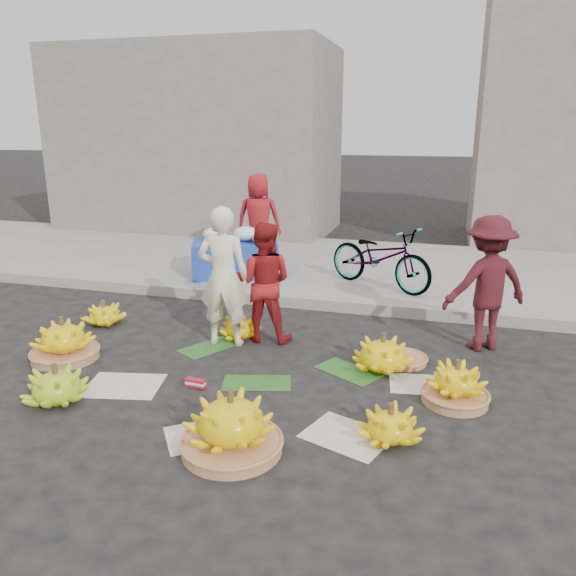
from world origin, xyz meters
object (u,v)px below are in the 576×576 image
(banana_bunch_4, at_px, (456,385))
(bicycle, at_px, (380,257))
(banana_bunch_0, at_px, (64,341))
(vendor_cream, at_px, (224,277))
(flower_table, at_px, (236,255))

(banana_bunch_4, distance_m, bicycle, 3.30)
(banana_bunch_0, height_order, banana_bunch_4, banana_bunch_0)
(banana_bunch_0, height_order, bicycle, bicycle)
(banana_bunch_4, relative_size, vendor_cream, 0.37)
(flower_table, height_order, bicycle, bicycle)
(banana_bunch_4, height_order, vendor_cream, vendor_cream)
(vendor_cream, xyz_separation_m, bicycle, (1.44, 2.34, -0.22))
(banana_bunch_0, distance_m, vendor_cream, 1.81)
(vendor_cream, bearing_deg, banana_bunch_4, 156.53)
(banana_bunch_4, distance_m, flower_table, 4.58)
(flower_table, xyz_separation_m, bicycle, (2.24, -0.08, 0.14))
(banana_bunch_0, height_order, flower_table, flower_table)
(banana_bunch_4, xyz_separation_m, flower_table, (-3.30, 3.17, 0.26))
(vendor_cream, xyz_separation_m, flower_table, (-0.80, 2.42, -0.35))
(banana_bunch_4, relative_size, bicycle, 0.34)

